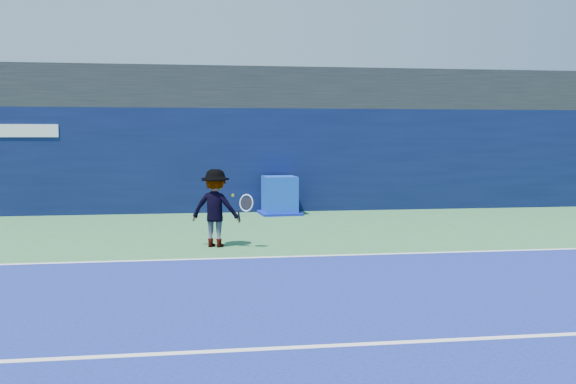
% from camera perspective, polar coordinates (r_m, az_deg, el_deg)
% --- Properties ---
extents(ground, '(80.00, 80.00, 0.00)m').
position_cam_1_polar(ground, '(8.77, -1.15, -9.56)').
color(ground, '#337140').
rests_on(ground, ground).
extents(baseline, '(24.00, 0.10, 0.01)m').
position_cam_1_polar(baseline, '(11.68, -3.00, -5.84)').
color(baseline, white).
rests_on(baseline, ground).
extents(service_line, '(24.00, 0.10, 0.01)m').
position_cam_1_polar(service_line, '(6.87, 0.99, -13.64)').
color(service_line, white).
rests_on(service_line, ground).
extents(stadium_band, '(36.00, 3.00, 1.20)m').
position_cam_1_polar(stadium_band, '(20.00, -5.33, 8.98)').
color(stadium_band, black).
rests_on(stadium_band, back_wall_assembly).
extents(back_wall_assembly, '(36.00, 1.03, 3.00)m').
position_cam_1_polar(back_wall_assembly, '(18.96, -5.13, 2.85)').
color(back_wall_assembly, '#0A133A').
rests_on(back_wall_assembly, ground).
extents(equipment_cart, '(1.21, 1.21, 1.07)m').
position_cam_1_polar(equipment_cart, '(18.09, -0.75, -0.44)').
color(equipment_cart, '#0D38BD').
rests_on(equipment_cart, ground).
extents(tennis_player, '(1.30, 0.89, 1.55)m').
position_cam_1_polar(tennis_player, '(12.84, -6.45, -1.43)').
color(tennis_player, white).
rests_on(tennis_player, ground).
extents(tennis_ball, '(0.06, 0.06, 0.06)m').
position_cam_1_polar(tennis_ball, '(13.06, -4.94, -0.29)').
color(tennis_ball, '#BDDF18').
rests_on(tennis_ball, ground).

